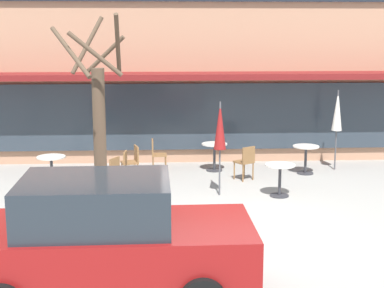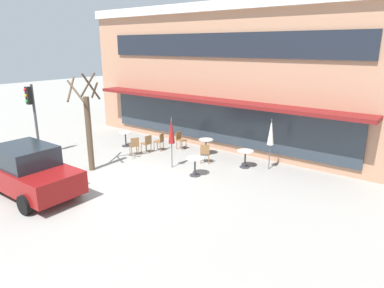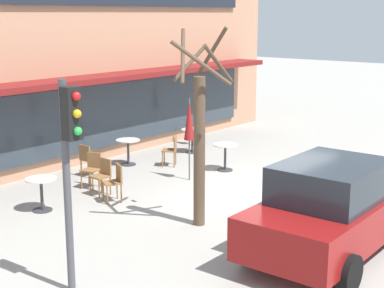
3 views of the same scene
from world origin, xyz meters
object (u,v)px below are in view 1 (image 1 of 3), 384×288
object	(u,v)px
cafe_chair_0	(246,160)
cafe_chair_4	(121,166)
cafe_chair_2	(133,160)
cafe_chair_3	(156,153)
street_tree	(99,134)
cafe_table_by_tree	(52,166)
patio_umbrella_cream_folded	(337,111)
cafe_table_mid_patio	(280,175)
parked_sedan	(104,238)
cafe_table_near_wall	(306,155)
cafe_table_streetside	(214,152)
cafe_chair_1	(111,173)
patio_umbrella_green_folded	(220,126)

from	to	relation	value
cafe_chair_0	cafe_chair_4	size ratio (longest dim) A/B	1.00
cafe_chair_2	cafe_chair_3	bearing A→B (deg)	54.88
cafe_chair_2	street_tree	bearing A→B (deg)	-96.32
cafe_table_by_tree	cafe_chair_2	xyz separation A→B (m)	(1.96, 0.52, 0.01)
patio_umbrella_cream_folded	cafe_chair_3	bearing A→B (deg)	179.84
cafe_table_mid_patio	cafe_chair_0	bearing A→B (deg)	111.13
cafe_table_mid_patio	street_tree	distance (m)	4.65
cafe_chair_0	parked_sedan	bearing A→B (deg)	-114.75
cafe_chair_2	parked_sedan	xyz separation A→B (m)	(-0.10, -6.66, 0.35)
cafe_table_mid_patio	cafe_table_near_wall	bearing A→B (deg)	61.90
cafe_table_mid_patio	cafe_chair_2	world-z (taller)	cafe_chair_2
cafe_table_streetside	cafe_chair_2	distance (m)	2.36
parked_sedan	cafe_table_near_wall	bearing A→B (deg)	56.52
cafe_chair_0	street_tree	distance (m)	5.11
cafe_table_mid_patio	parked_sedan	xyz separation A→B (m)	(-3.57, -4.99, 0.36)
cafe_table_mid_patio	street_tree	xyz separation A→B (m)	(-3.89, -2.15, 1.38)
patio_umbrella_cream_folded	cafe_chair_1	world-z (taller)	patio_umbrella_cream_folded
cafe_table_near_wall	patio_umbrella_cream_folded	world-z (taller)	patio_umbrella_cream_folded
cafe_table_near_wall	parked_sedan	size ratio (longest dim) A/B	0.18
cafe_table_streetside	cafe_chair_3	xyz separation A→B (m)	(-1.58, -0.04, 0.01)
parked_sedan	patio_umbrella_green_folded	bearing A→B (deg)	67.06
cafe_table_near_wall	cafe_chair_1	size ratio (longest dim) A/B	0.85
street_tree	cafe_chair_0	bearing A→B (deg)	47.71
cafe_chair_4	cafe_chair_1	bearing A→B (deg)	-107.01
cafe_chair_1	cafe_chair_3	world-z (taller)	same
patio_umbrella_green_folded	street_tree	distance (m)	3.43
cafe_table_near_wall	cafe_chair_2	xyz separation A→B (m)	(-4.59, -0.43, 0.01)
cafe_table_mid_patio	patio_umbrella_cream_folded	size ratio (longest dim) A/B	0.35
cafe_table_by_tree	cafe_table_mid_patio	distance (m)	5.55
cafe_chair_2	cafe_chair_4	distance (m)	0.71
patio_umbrella_green_folded	cafe_chair_3	world-z (taller)	patio_umbrella_green_folded
cafe_table_streetside	parked_sedan	size ratio (longest dim) A/B	0.18
cafe_table_near_wall	cafe_table_streetside	bearing A→B (deg)	169.07
cafe_table_near_wall	cafe_chair_2	bearing A→B (deg)	-174.59
patio_umbrella_cream_folded	patio_umbrella_green_folded	bearing A→B (deg)	-145.69
cafe_chair_4	street_tree	distance (m)	3.45
cafe_chair_0	cafe_chair_2	distance (m)	2.90
cafe_chair_1	cafe_table_by_tree	bearing A→B (deg)	152.56
patio_umbrella_cream_folded	cafe_chair_4	bearing A→B (deg)	-165.35
cafe_table_mid_patio	cafe_chair_4	bearing A→B (deg)	164.80
cafe_chair_3	patio_umbrella_cream_folded	bearing A→B (deg)	-0.16
cafe_table_by_tree	cafe_chair_3	xyz separation A→B (m)	(2.56, 1.38, 0.01)
cafe_table_mid_patio	parked_sedan	bearing A→B (deg)	-125.57
cafe_table_mid_patio	cafe_chair_2	distance (m)	3.85
patio_umbrella_cream_folded	street_tree	xyz separation A→B (m)	(-5.94, -4.66, 0.27)
cafe_table_streetside	patio_umbrella_green_folded	world-z (taller)	patio_umbrella_green_folded
cafe_chair_1	cafe_chair_2	xyz separation A→B (m)	(0.44, 1.30, 0.00)
street_tree	cafe_chair_1	bearing A→B (deg)	90.50
cafe_table_streetside	patio_umbrella_green_folded	size ratio (longest dim) A/B	0.35
cafe_table_mid_patio	cafe_chair_0	world-z (taller)	cafe_chair_0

